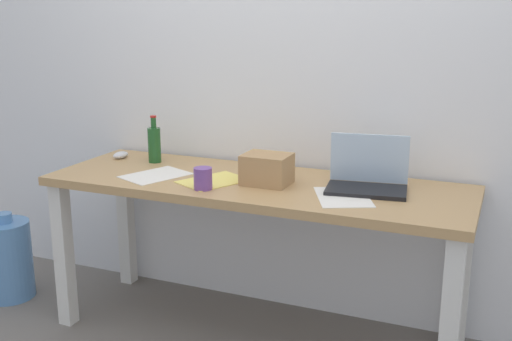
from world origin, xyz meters
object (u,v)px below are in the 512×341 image
at_px(desk, 256,203).
at_px(beer_bottle, 154,144).
at_px(laptop_right, 367,178).
at_px(water_cooler_jug, 8,259).
at_px(coffee_mug, 203,178).
at_px(cardboard_box, 267,169).
at_px(computer_mouse, 121,155).

xyz_separation_m(desk, beer_bottle, (-0.61, 0.14, 0.20)).
xyz_separation_m(laptop_right, water_cooler_jug, (-1.87, -0.20, -0.60)).
relative_size(coffee_mug, water_cooler_jug, 0.20).
distance_m(cardboard_box, coffee_mug, 0.29).
distance_m(beer_bottle, water_cooler_jug, 1.04).
bearing_deg(water_cooler_jug, desk, 6.14).
relative_size(laptop_right, coffee_mug, 3.82).
bearing_deg(water_cooler_jug, laptop_right, 6.24).
xyz_separation_m(cardboard_box, water_cooler_jug, (-1.44, -0.13, -0.61)).
xyz_separation_m(beer_bottle, water_cooler_jug, (-0.77, -0.29, -0.64)).
distance_m(laptop_right, computer_mouse, 1.32).
bearing_deg(coffee_mug, water_cooler_jug, 177.31).
relative_size(computer_mouse, water_cooler_jug, 0.21).
bearing_deg(water_cooler_jug, computer_mouse, 27.80).
relative_size(computer_mouse, cardboard_box, 0.49).
xyz_separation_m(cardboard_box, coffee_mug, (-0.22, -0.19, -0.02)).
xyz_separation_m(desk, cardboard_box, (0.06, -0.02, 0.17)).
bearing_deg(coffee_mug, desk, 52.02).
distance_m(beer_bottle, cardboard_box, 0.69).
distance_m(beer_bottle, computer_mouse, 0.23).
bearing_deg(computer_mouse, laptop_right, -1.31).
bearing_deg(cardboard_box, beer_bottle, 166.83).
xyz_separation_m(beer_bottle, coffee_mug, (0.45, -0.34, -0.05)).
height_order(laptop_right, water_cooler_jug, laptop_right).
bearing_deg(laptop_right, computer_mouse, 176.21).
xyz_separation_m(desk, computer_mouse, (-0.83, 0.14, 0.12)).
bearing_deg(cardboard_box, desk, 161.69).
relative_size(beer_bottle, water_cooler_jug, 0.50).
xyz_separation_m(laptop_right, beer_bottle, (-1.11, 0.08, 0.04)).
bearing_deg(desk, coffee_mug, -127.98).
bearing_deg(beer_bottle, computer_mouse, 178.40).
relative_size(laptop_right, computer_mouse, 3.63).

